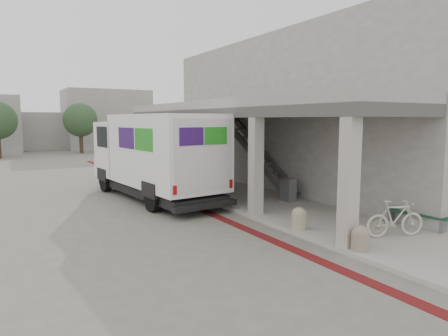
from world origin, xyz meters
TOP-DOWN VIEW (x-y plane):
  - ground at (0.00, 0.00)m, footprint 120.00×120.00m
  - bike_lane_stripe at (1.00, 2.00)m, footprint 0.35×40.00m
  - sidewalk at (4.00, 0.00)m, footprint 4.40×28.00m
  - transit_building at (6.83, 4.50)m, footprint 7.60×17.00m
  - distant_backdrop at (-2.84, 35.89)m, footprint 28.00×10.00m
  - tree_mid at (2.00, 30.00)m, footprint 3.20×3.20m
  - tree_right at (10.00, 29.00)m, footprint 3.20×3.20m
  - fedex_truck at (0.30, 5.22)m, footprint 3.26×8.30m
  - bench at (5.20, -3.28)m, footprint 0.73×1.83m
  - bollard_near at (2.10, -3.91)m, footprint 0.42×0.42m
  - bollard_far at (2.10, -1.70)m, footprint 0.43×0.43m
  - utility_cabinet at (4.37, 1.58)m, footprint 0.43×0.55m
  - bicycle_cream at (3.81, -3.59)m, footprint 1.74×0.99m

SIDE VIEW (x-z plane):
  - ground at x=0.00m, z-range 0.00..0.00m
  - bike_lane_stripe at x=1.00m, z-range 0.00..0.01m
  - sidewalk at x=4.00m, z-range 0.00..0.12m
  - bench at x=5.20m, z-range 0.21..0.63m
  - bollard_near at x=2.10m, z-range 0.12..0.74m
  - bollard_far at x=2.10m, z-range 0.12..0.76m
  - utility_cabinet at x=4.37m, z-range 0.12..1.01m
  - bicycle_cream at x=3.81m, z-range 0.12..1.13m
  - fedex_truck at x=0.30m, z-range 0.11..3.57m
  - distant_backdrop at x=-2.84m, z-range -0.55..5.95m
  - tree_mid at x=2.00m, z-range 0.78..5.58m
  - tree_right at x=10.00m, z-range 0.78..5.58m
  - transit_building at x=6.83m, z-range -0.10..6.90m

